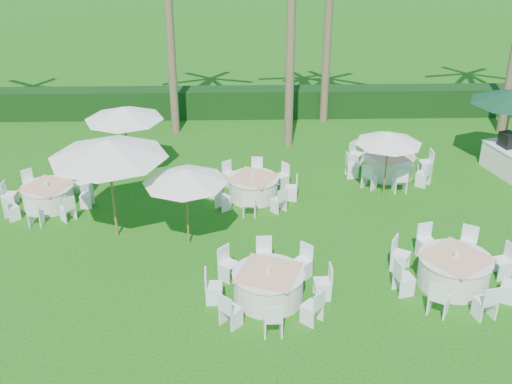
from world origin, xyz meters
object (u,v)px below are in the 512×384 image
banquet_table_c (454,270)px  umbrella_d (389,138)px  banquet_table_e (253,187)px  umbrella_c (124,113)px  banquet_table_b (268,285)px  banquet_table_d (48,195)px  banquet_table_f (389,164)px  umbrella_b (185,176)px  umbrella_a (108,149)px

banquet_table_c → umbrella_d: bearing=98.7°
banquet_table_e → umbrella_c: umbrella_c is taller
banquet_table_b → banquet_table_d: banquet_table_b is taller
banquet_table_c → banquet_table_e: size_ratio=1.13×
banquet_table_f → umbrella_b: (-6.55, -4.32, 1.71)m
banquet_table_d → umbrella_d: size_ratio=1.25×
banquet_table_e → umbrella_c: bearing=157.6°
banquet_table_f → banquet_table_c: bearing=-87.7°
banquet_table_c → banquet_table_f: banquet_table_c is taller
banquet_table_f → umbrella_d: 2.31m
umbrella_b → umbrella_d: 6.65m
banquet_table_e → umbrella_c: 4.93m
banquet_table_b → umbrella_c: umbrella_c is taller
banquet_table_c → umbrella_b: 7.34m
banquet_table_b → umbrella_a: size_ratio=0.94×
banquet_table_e → banquet_table_f: bearing=18.5°
umbrella_a → banquet_table_d: bearing=142.4°
banquet_table_c → umbrella_a: umbrella_a is taller
banquet_table_f → umbrella_c: (-8.87, 0.17, 1.88)m
banquet_table_e → umbrella_a: (-3.96, -2.27, 2.33)m
banquet_table_b → banquet_table_f: bearing=57.7°
umbrella_a → umbrella_d: size_ratio=1.47×
banquet_table_c → umbrella_b: (-6.81, 2.17, 1.68)m
banquet_table_e → banquet_table_b: bearing=-87.4°
banquet_table_c → umbrella_c: size_ratio=1.23×
umbrella_c → umbrella_d: bearing=-11.7°
banquet_table_c → umbrella_b: size_ratio=1.37×
umbrella_b → banquet_table_e: bearing=55.8°
umbrella_c → umbrella_b: bearing=-62.6°
banquet_table_c → umbrella_c: (-9.14, 6.65, 1.85)m
banquet_table_c → banquet_table_b: bearing=-173.8°
banquet_table_d → umbrella_b: umbrella_b is taller
banquet_table_c → banquet_table_f: (-0.26, 6.49, -0.03)m
banquet_table_b → umbrella_a: (-4.20, 3.16, 2.29)m
umbrella_c → umbrella_d: (8.38, -1.74, -0.25)m
umbrella_d → banquet_table_e: bearing=179.9°
banquet_table_d → umbrella_b: 5.36m
umbrella_d → umbrella_a: bearing=-164.5°
banquet_table_e → banquet_table_f: 4.93m
banquet_table_f → umbrella_d: bearing=-107.4°
banquet_table_d → umbrella_a: 3.83m
banquet_table_d → umbrella_a: size_ratio=0.85×
banquet_table_c → umbrella_d: (-0.75, 4.91, 1.60)m
banquet_table_d → banquet_table_e: 6.39m
umbrella_a → umbrella_c: size_ratio=1.25×
umbrella_a → banquet_table_c: bearing=-16.6°
umbrella_c → banquet_table_f: bearing=-1.1°
umbrella_d → banquet_table_d: bearing=-177.8°
banquet_table_b → umbrella_b: size_ratio=1.32×
umbrella_a → umbrella_b: 2.22m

